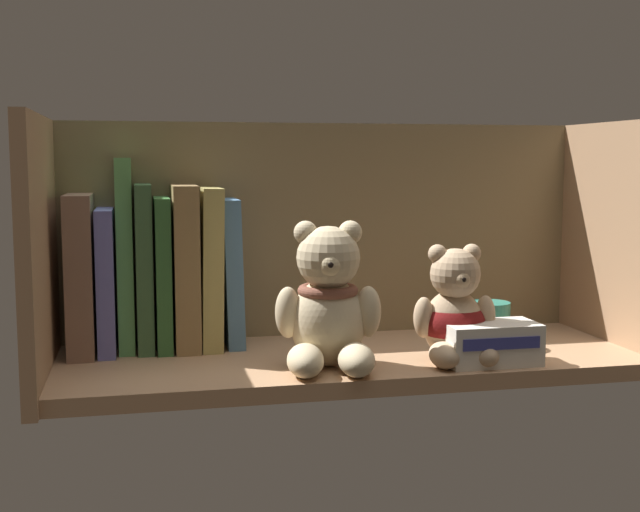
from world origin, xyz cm
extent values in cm
cube|color=#A87F5B|center=(0.00, 0.00, 1.00)|extent=(71.25, 25.34, 2.00)
cube|color=olive|center=(0.00, 13.27, 15.57)|extent=(73.65, 1.20, 31.13)
cube|color=#A87F5B|center=(-36.43, 0.00, 15.57)|extent=(1.60, 27.74, 31.13)
cube|color=#A87F5B|center=(36.43, 0.00, 15.57)|extent=(1.60, 27.74, 31.13)
cube|color=#7C5E4D|center=(-32.49, 9.18, 11.97)|extent=(3.26, 14.09, 19.93)
cube|color=#6467B9|center=(-29.47, 9.18, 11.04)|extent=(2.13, 12.68, 18.08)
cube|color=#5AA258|center=(-27.08, 9.18, 14.19)|extent=(1.97, 9.50, 24.38)
cube|color=#395F39|center=(-24.74, 9.18, 12.55)|extent=(2.04, 11.11, 21.09)
cube|color=#316430|center=(-22.44, 9.18, 11.71)|extent=(1.90, 11.86, 19.43)
cube|color=olive|center=(-19.59, 9.18, 12.48)|extent=(3.13, 12.45, 20.96)
cube|color=tan|center=(-16.40, 9.18, 12.31)|extent=(2.99, 11.78, 20.67)
cube|color=teal|center=(-13.69, 9.18, 11.56)|extent=(2.65, 9.87, 19.17)
ellipsoid|color=beige|center=(-3.93, -5.13, 7.21)|extent=(8.86, 8.13, 10.42)
sphere|color=beige|center=(-4.01, -5.64, 14.87)|extent=(7.41, 7.41, 7.41)
sphere|color=beige|center=(-6.49, -4.72, 17.76)|extent=(2.78, 2.78, 2.78)
sphere|color=beige|center=(-1.37, -5.53, 17.76)|extent=(2.78, 2.78, 2.78)
sphere|color=beige|center=(-4.42, -8.23, 14.43)|extent=(2.78, 2.78, 2.78)
sphere|color=black|center=(-4.57, -9.20, 14.50)|extent=(0.97, 0.97, 0.97)
ellipsoid|color=beige|center=(-7.53, -9.56, 3.85)|extent=(5.21, 7.51, 3.70)
ellipsoid|color=beige|center=(-1.87, -10.46, 3.85)|extent=(5.21, 7.51, 3.70)
ellipsoid|color=beige|center=(-8.64, -4.90, 8.51)|extent=(3.44, 3.44, 6.02)
ellipsoid|color=beige|center=(0.62, -6.38, 8.51)|extent=(3.44, 3.44, 6.02)
torus|color=brown|center=(-3.93, -5.13, 10.96)|extent=(7.11, 7.11, 1.33)
ellipsoid|color=tan|center=(11.67, -5.28, 6.28)|extent=(7.28, 6.68, 8.56)
sphere|color=tan|center=(11.64, -5.70, 12.58)|extent=(6.09, 6.09, 6.09)
sphere|color=tan|center=(9.54, -5.15, 14.95)|extent=(2.28, 2.28, 2.28)
sphere|color=tan|center=(13.79, -5.40, 14.95)|extent=(2.28, 2.28, 2.28)
sphere|color=tan|center=(11.51, -7.86, 12.21)|extent=(2.28, 2.28, 2.28)
sphere|color=black|center=(11.46, -8.66, 12.27)|extent=(0.80, 0.80, 0.80)
ellipsoid|color=tan|center=(9.07, -9.19, 3.52)|extent=(3.77, 5.91, 3.04)
ellipsoid|color=tan|center=(13.77, -9.48, 3.52)|extent=(3.77, 5.91, 3.04)
ellipsoid|color=tan|center=(7.80, -5.47, 7.35)|extent=(2.62, 2.62, 4.95)
ellipsoid|color=tan|center=(15.49, -5.94, 7.35)|extent=(2.62, 2.62, 4.95)
ellipsoid|color=maroon|center=(11.67, -5.28, 6.49)|extent=(7.88, 7.28, 5.99)
cylinder|color=#2D7A66|center=(18.70, -0.40, 4.94)|extent=(5.36, 5.36, 5.88)
cube|color=silver|center=(15.18, -8.26, 4.46)|extent=(11.15, 6.24, 4.93)
cube|color=#33388C|center=(15.18, -11.47, 5.08)|extent=(9.48, 0.16, 1.38)
camera|label=1|loc=(-25.41, -97.69, 25.96)|focal=46.27mm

